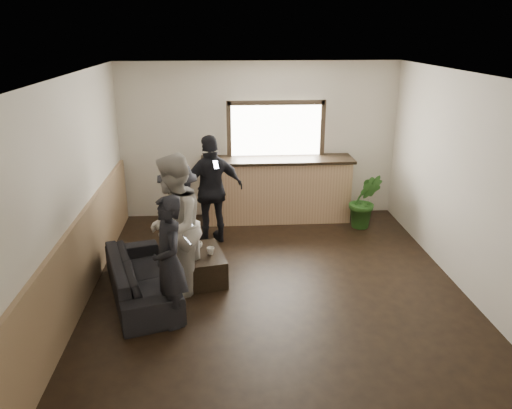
{
  "coord_description": "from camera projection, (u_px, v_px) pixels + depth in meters",
  "views": [
    {
      "loc": [
        -0.66,
        -5.86,
        3.31
      ],
      "look_at": [
        -0.23,
        0.4,
        1.1
      ],
      "focal_mm": 35.0,
      "sensor_mm": 36.0,
      "label": 1
    }
  ],
  "objects": [
    {
      "name": "ground",
      "position": [
        275.0,
        291.0,
        6.66
      ],
      "size": [
        5.0,
        6.0,
        0.01
      ],
      "primitive_type": "cube",
      "color": "black"
    },
    {
      "name": "room_shell",
      "position": [
        217.0,
        188.0,
        6.12
      ],
      "size": [
        5.01,
        6.01,
        2.8
      ],
      "color": "silver",
      "rests_on": "ground"
    },
    {
      "name": "bar_counter",
      "position": [
        277.0,
        185.0,
        9.0
      ],
      "size": [
        2.7,
        0.68,
        2.13
      ],
      "color": "tan",
      "rests_on": "ground"
    },
    {
      "name": "sofa",
      "position": [
        141.0,
        277.0,
        6.46
      ],
      "size": [
        1.26,
        2.01,
        0.55
      ],
      "primitive_type": "imported",
      "rotation": [
        0.0,
        0.0,
        1.87
      ],
      "color": "black",
      "rests_on": "ground"
    },
    {
      "name": "coffee_table",
      "position": [
        205.0,
        265.0,
        6.97
      ],
      "size": [
        0.66,
        0.96,
        0.39
      ],
      "primitive_type": "cube",
      "rotation": [
        0.0,
        0.0,
        0.21
      ],
      "color": "black",
      "rests_on": "ground"
    },
    {
      "name": "cup_a",
      "position": [
        198.0,
        245.0,
        7.03
      ],
      "size": [
        0.13,
        0.13,
        0.09
      ],
      "primitive_type": "imported",
      "rotation": [
        0.0,
        0.0,
        0.12
      ],
      "color": "silver",
      "rests_on": "coffee_table"
    },
    {
      "name": "cup_b",
      "position": [
        211.0,
        251.0,
        6.83
      ],
      "size": [
        0.13,
        0.13,
        0.1
      ],
      "primitive_type": "imported",
      "rotation": [
        0.0,
        0.0,
        3.43
      ],
      "color": "silver",
      "rests_on": "coffee_table"
    },
    {
      "name": "potted_plant",
      "position": [
        365.0,
        201.0,
        8.65
      ],
      "size": [
        0.61,
        0.52,
        0.99
      ],
      "primitive_type": "imported",
      "rotation": [
        0.0,
        0.0,
        -0.16
      ],
      "color": "#2D6623",
      "rests_on": "ground"
    },
    {
      "name": "person_a",
      "position": [
        169.0,
        262.0,
        5.69
      ],
      "size": [
        0.55,
        0.67,
        1.59
      ],
      "rotation": [
        0.0,
        0.0,
        -1.24
      ],
      "color": "black",
      "rests_on": "ground"
    },
    {
      "name": "person_b",
      "position": [
        174.0,
        227.0,
        6.33
      ],
      "size": [
        0.86,
        1.03,
        1.88
      ],
      "rotation": [
        0.0,
        0.0,
        -1.75
      ],
      "color": "#B4ADA2",
      "rests_on": "ground"
    },
    {
      "name": "person_c",
      "position": [
        179.0,
        217.0,
        7.08
      ],
      "size": [
        0.84,
        1.14,
        1.57
      ],
      "rotation": [
        0.0,
        0.0,
        -1.86
      ],
      "color": "black",
      "rests_on": "ground"
    },
    {
      "name": "person_d",
      "position": [
        212.0,
        190.0,
        7.94
      ],
      "size": [
        1.13,
        0.76,
        1.77
      ],
      "rotation": [
        0.0,
        0.0,
        -2.8
      ],
      "color": "black",
      "rests_on": "ground"
    }
  ]
}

